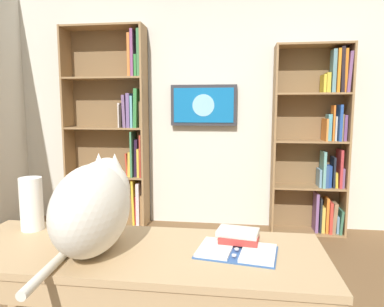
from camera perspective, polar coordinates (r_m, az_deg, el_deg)
name	(u,v)px	position (r m, az deg, el deg)	size (l,w,h in m)	color
wall_back	(206,107)	(3.99, 2.30, 7.59)	(4.52, 0.06, 2.70)	silver
bookshelf_left	(319,143)	(3.91, 20.09, 1.68)	(0.77, 0.28, 1.99)	#937047
bookshelf_right	(117,129)	(4.05, -12.14, 3.98)	(0.93, 0.28, 2.23)	#937047
wall_mounted_tv	(204,105)	(3.90, 1.93, 7.90)	(0.73, 0.07, 0.45)	#333338
desk	(136,275)	(1.61, -9.23, -19.01)	(1.62, 0.58, 0.73)	tan
cat	(95,203)	(1.55, -15.57, -7.86)	(0.28, 0.65, 0.40)	silver
open_binder	(237,251)	(1.53, 7.33, -15.60)	(0.36, 0.27, 0.02)	#335999
paper_towel_roll	(31,204)	(1.93, -24.84, -7.49)	(0.11, 0.11, 0.27)	white
desk_book_stack	(239,237)	(1.61, 7.67, -13.40)	(0.20, 0.15, 0.07)	black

